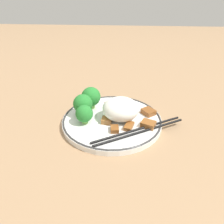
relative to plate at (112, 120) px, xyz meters
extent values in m
plane|color=#9E7A56|center=(0.00, 0.00, -0.01)|extent=(3.00, 3.00, 0.00)
cylinder|color=white|center=(0.00, 0.00, 0.00)|extent=(0.26, 0.26, 0.01)
torus|color=#333333|center=(0.00, 0.00, 0.01)|extent=(0.25, 0.25, 0.00)
ellipsoid|color=white|center=(-0.02, 0.00, 0.03)|extent=(0.09, 0.08, 0.06)
cylinder|color=#7FB756|center=(0.06, -0.05, 0.01)|extent=(0.02, 0.02, 0.02)
sphere|color=#267A2D|center=(0.06, -0.05, 0.04)|extent=(0.05, 0.05, 0.05)
cylinder|color=#7FB756|center=(0.08, -0.01, 0.01)|extent=(0.02, 0.02, 0.01)
sphere|color=#267A2D|center=(0.08, -0.01, 0.04)|extent=(0.05, 0.05, 0.05)
cylinder|color=#7FB756|center=(0.07, 0.02, 0.01)|extent=(0.01, 0.01, 0.01)
sphere|color=#267A2D|center=(0.07, 0.02, 0.03)|extent=(0.04, 0.04, 0.04)
cube|color=#9E6633|center=(0.01, 0.02, 0.01)|extent=(0.03, 0.03, 0.01)
cube|color=#995B28|center=(-0.04, -0.05, 0.01)|extent=(0.04, 0.04, 0.01)
cube|color=brown|center=(-0.01, 0.05, 0.01)|extent=(0.02, 0.03, 0.01)
cube|color=brown|center=(-0.04, 0.04, 0.01)|extent=(0.03, 0.04, 0.01)
cube|color=brown|center=(-0.09, -0.03, 0.01)|extent=(0.04, 0.04, 0.01)
cube|color=brown|center=(0.01, -0.07, 0.01)|extent=(0.04, 0.03, 0.01)
cube|color=brown|center=(-0.09, 0.03, 0.01)|extent=(0.04, 0.04, 0.01)
cylinder|color=black|center=(-0.07, 0.06, 0.01)|extent=(0.21, 0.13, 0.01)
cylinder|color=black|center=(-0.06, 0.05, 0.01)|extent=(0.21, 0.13, 0.01)
camera|label=1|loc=(-0.04, 0.47, 0.31)|focal=35.00mm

